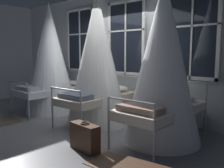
% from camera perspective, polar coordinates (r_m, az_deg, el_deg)
% --- Properties ---
extents(ground, '(20.91, 20.91, 0.00)m').
position_cam_1_polar(ground, '(5.60, -4.37, -9.11)').
color(ground, slate).
extents(back_wall_with_windows, '(9.02, 0.10, 3.15)m').
position_cam_1_polar(back_wall_with_windows, '(6.32, 3.80, 7.21)').
color(back_wall_with_windows, silver).
rests_on(back_wall_with_windows, ground).
extents(window_bank, '(4.54, 0.10, 2.76)m').
position_cam_1_polar(window_bank, '(6.23, 3.10, 3.89)').
color(window_bank, black).
rests_on(window_bank, ground).
extents(cot_first, '(1.39, 1.87, 2.86)m').
position_cam_1_polar(cot_first, '(6.79, -13.98, 5.41)').
color(cot_first, '#9EA3A8').
rests_on(cot_first, ground).
extents(cot_second, '(1.39, 1.88, 2.89)m').
position_cam_1_polar(cot_second, '(5.48, -3.41, 5.34)').
color(cot_second, '#9EA3A8').
rests_on(cot_second, ground).
extents(cot_third, '(1.39, 1.86, 2.88)m').
position_cam_1_polar(cot_third, '(4.40, 11.55, 4.68)').
color(cot_third, '#9EA3A8').
rests_on(cot_third, ground).
extents(rug_first, '(0.82, 0.59, 0.01)m').
position_cam_1_polar(rug_first, '(6.33, -23.34, -7.73)').
color(rug_first, brown).
rests_on(rug_first, ground).
extents(rug_third, '(0.83, 0.60, 0.01)m').
position_cam_1_polar(rug_third, '(3.69, 0.99, -17.93)').
color(rug_third, brown).
rests_on(rug_third, ground).
extents(suitcase_dark, '(0.58, 0.26, 0.47)m').
position_cam_1_polar(suitcase_dark, '(4.12, -6.25, -12.00)').
color(suitcase_dark, '#472D1E').
rests_on(suitcase_dark, ground).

